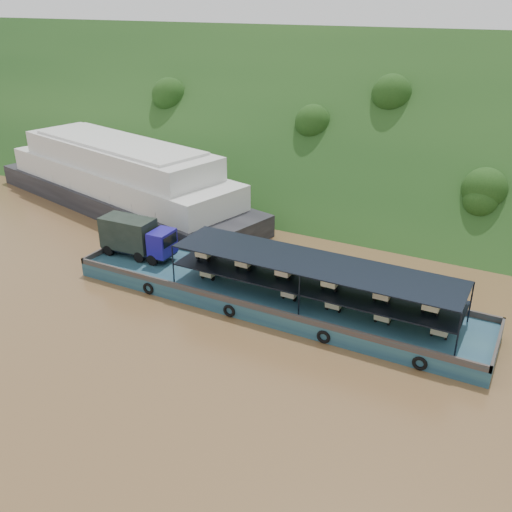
% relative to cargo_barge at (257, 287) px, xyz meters
% --- Properties ---
extents(ground, '(160.00, 160.00, 0.00)m').
position_rel_cargo_barge_xyz_m(ground, '(1.14, -1.48, -1.19)').
color(ground, brown).
rests_on(ground, ground).
extents(hillside, '(140.00, 39.60, 39.60)m').
position_rel_cargo_barge_xyz_m(hillside, '(1.14, 34.52, -1.19)').
color(hillside, '#143714').
rests_on(hillside, ground).
extents(cargo_barge, '(35.00, 7.18, 4.79)m').
position_rel_cargo_barge_xyz_m(cargo_barge, '(0.00, 0.00, 0.00)').
color(cargo_barge, '#15314C').
rests_on(cargo_barge, ground).
extents(passenger_ferry, '(40.65, 18.92, 7.99)m').
position_rel_cargo_barge_xyz_m(passenger_ferry, '(-25.08, 12.87, 2.27)').
color(passenger_ferry, black).
rests_on(passenger_ferry, ground).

